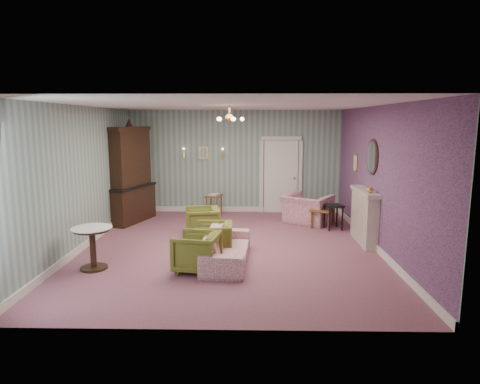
{
  "coord_description": "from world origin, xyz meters",
  "views": [
    {
      "loc": [
        0.38,
        -8.4,
        2.59
      ],
      "look_at": [
        0.2,
        0.4,
        1.1
      ],
      "focal_mm": 31.38,
      "sensor_mm": 36.0,
      "label": 1
    }
  ],
  "objects_px": {
    "olive_chair_b": "(214,237)",
    "wingback_chair": "(307,204)",
    "dresser": "(131,172)",
    "fireplace": "(364,216)",
    "olive_chair_a": "(197,250)",
    "olive_chair_c": "(202,221)",
    "coffee_table": "(323,216)",
    "side_table_black": "(333,217)",
    "sofa_chintz": "(227,242)",
    "pedestal_table": "(93,248)"
  },
  "relations": [
    {
      "from": "olive_chair_a",
      "to": "coffee_table",
      "type": "relative_size",
      "value": 0.8
    },
    {
      "from": "olive_chair_a",
      "to": "wingback_chair",
      "type": "height_order",
      "value": "wingback_chair"
    },
    {
      "from": "olive_chair_a",
      "to": "olive_chair_c",
      "type": "bearing_deg",
      "value": -166.6
    },
    {
      "from": "wingback_chair",
      "to": "side_table_black",
      "type": "distance_m",
      "value": 0.86
    },
    {
      "from": "olive_chair_c",
      "to": "sofa_chintz",
      "type": "xyz_separation_m",
      "value": [
        0.64,
        -1.67,
        0.0
      ]
    },
    {
      "from": "wingback_chair",
      "to": "dresser",
      "type": "bearing_deg",
      "value": 32.57
    },
    {
      "from": "olive_chair_c",
      "to": "coffee_table",
      "type": "distance_m",
      "value": 3.13
    },
    {
      "from": "olive_chair_c",
      "to": "dresser",
      "type": "distance_m",
      "value": 2.65
    },
    {
      "from": "olive_chair_a",
      "to": "dresser",
      "type": "height_order",
      "value": "dresser"
    },
    {
      "from": "olive_chair_b",
      "to": "side_table_black",
      "type": "xyz_separation_m",
      "value": [
        2.72,
        2.0,
        -0.05
      ]
    },
    {
      "from": "olive_chair_c",
      "to": "dresser",
      "type": "height_order",
      "value": "dresser"
    },
    {
      "from": "olive_chair_c",
      "to": "olive_chair_a",
      "type": "bearing_deg",
      "value": -5.71
    },
    {
      "from": "olive_chair_c",
      "to": "pedestal_table",
      "type": "distance_m",
      "value": 2.7
    },
    {
      "from": "side_table_black",
      "to": "pedestal_table",
      "type": "relative_size",
      "value": 0.79
    },
    {
      "from": "fireplace",
      "to": "side_table_black",
      "type": "bearing_deg",
      "value": 111.01
    },
    {
      "from": "olive_chair_b",
      "to": "coffee_table",
      "type": "xyz_separation_m",
      "value": [
        2.55,
        2.38,
        -0.11
      ]
    },
    {
      "from": "fireplace",
      "to": "pedestal_table",
      "type": "bearing_deg",
      "value": -161.54
    },
    {
      "from": "fireplace",
      "to": "dresser",
      "type": "bearing_deg",
      "value": 161.66
    },
    {
      "from": "pedestal_table",
      "to": "wingback_chair",
      "type": "bearing_deg",
      "value": 39.46
    },
    {
      "from": "olive_chair_a",
      "to": "olive_chair_c",
      "type": "distance_m",
      "value": 2.15
    },
    {
      "from": "olive_chair_b",
      "to": "wingback_chair",
      "type": "height_order",
      "value": "wingback_chair"
    },
    {
      "from": "olive_chair_a",
      "to": "side_table_black",
      "type": "relative_size",
      "value": 1.24
    },
    {
      "from": "sofa_chintz",
      "to": "wingback_chair",
      "type": "relative_size",
      "value": 1.72
    },
    {
      "from": "sofa_chintz",
      "to": "dresser",
      "type": "relative_size",
      "value": 0.75
    },
    {
      "from": "sofa_chintz",
      "to": "side_table_black",
      "type": "distance_m",
      "value": 3.45
    },
    {
      "from": "olive_chair_a",
      "to": "sofa_chintz",
      "type": "xyz_separation_m",
      "value": [
        0.5,
        0.48,
        0.0
      ]
    },
    {
      "from": "olive_chair_a",
      "to": "dresser",
      "type": "relative_size",
      "value": 0.29
    },
    {
      "from": "sofa_chintz",
      "to": "side_table_black",
      "type": "bearing_deg",
      "value": -41.94
    },
    {
      "from": "olive_chair_a",
      "to": "wingback_chair",
      "type": "bearing_deg",
      "value": 155.66
    },
    {
      "from": "olive_chair_c",
      "to": "wingback_chair",
      "type": "height_order",
      "value": "wingback_chair"
    },
    {
      "from": "wingback_chair",
      "to": "fireplace",
      "type": "relative_size",
      "value": 0.81
    },
    {
      "from": "olive_chair_b",
      "to": "wingback_chair",
      "type": "distance_m",
      "value": 3.42
    },
    {
      "from": "olive_chair_c",
      "to": "olive_chair_b",
      "type": "bearing_deg",
      "value": 7.01
    },
    {
      "from": "wingback_chair",
      "to": "coffee_table",
      "type": "distance_m",
      "value": 0.52
    },
    {
      "from": "dresser",
      "to": "fireplace",
      "type": "relative_size",
      "value": 1.86
    },
    {
      "from": "wingback_chair",
      "to": "fireplace",
      "type": "xyz_separation_m",
      "value": [
        0.98,
        -1.75,
        0.09
      ]
    },
    {
      "from": "olive_chair_b",
      "to": "olive_chair_c",
      "type": "height_order",
      "value": "olive_chair_c"
    },
    {
      "from": "sofa_chintz",
      "to": "dresser",
      "type": "bearing_deg",
      "value": 43.17
    },
    {
      "from": "side_table_black",
      "to": "olive_chair_b",
      "type": "bearing_deg",
      "value": -143.72
    },
    {
      "from": "fireplace",
      "to": "olive_chair_a",
      "type": "bearing_deg",
      "value": -151.97
    },
    {
      "from": "coffee_table",
      "to": "pedestal_table",
      "type": "height_order",
      "value": "pedestal_table"
    },
    {
      "from": "olive_chair_b",
      "to": "pedestal_table",
      "type": "relative_size",
      "value": 0.93
    },
    {
      "from": "wingback_chair",
      "to": "side_table_black",
      "type": "xyz_separation_m",
      "value": [
        0.55,
        -0.64,
        -0.19
      ]
    },
    {
      "from": "fireplace",
      "to": "olive_chair_c",
      "type": "bearing_deg",
      "value": 174.32
    },
    {
      "from": "olive_chair_a",
      "to": "sofa_chintz",
      "type": "distance_m",
      "value": 0.69
    },
    {
      "from": "olive_chair_b",
      "to": "wingback_chair",
      "type": "relative_size",
      "value": 0.63
    },
    {
      "from": "dresser",
      "to": "coffee_table",
      "type": "height_order",
      "value": "dresser"
    },
    {
      "from": "coffee_table",
      "to": "dresser",
      "type": "bearing_deg",
      "value": 176.09
    },
    {
      "from": "fireplace",
      "to": "coffee_table",
      "type": "relative_size",
      "value": 1.49
    },
    {
      "from": "coffee_table",
      "to": "pedestal_table",
      "type": "distance_m",
      "value": 5.64
    }
  ]
}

